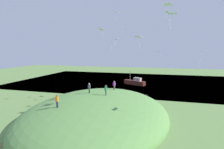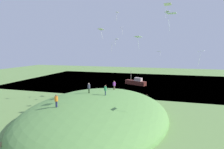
% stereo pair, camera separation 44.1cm
% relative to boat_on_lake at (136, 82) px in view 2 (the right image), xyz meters
% --- Properties ---
extents(ground_plane, '(160.00, 160.00, 0.00)m').
position_rel_boat_on_lake_xyz_m(ground_plane, '(21.68, -0.01, -0.82)').
color(ground_plane, '#688F4A').
extents(lake_water, '(45.06, 80.00, 0.40)m').
position_rel_boat_on_lake_xyz_m(lake_water, '(-5.57, -0.01, -1.02)').
color(lake_water, '#345F76').
rests_on(lake_water, ground_plane).
extents(grass_hill, '(30.19, 23.03, 7.18)m').
position_rel_boat_on_lake_xyz_m(grass_hill, '(29.92, -1.55, -0.82)').
color(grass_hill, '#61954A').
rests_on(grass_hill, ground_plane).
extents(boat_on_lake, '(4.41, 7.01, 4.27)m').
position_rel_boat_on_lake_xyz_m(boat_on_lake, '(0.00, 0.00, 0.00)').
color(boat_on_lake, '#51211A').
rests_on(boat_on_lake, lake_water).
extents(person_on_hilltop, '(0.57, 0.57, 1.65)m').
position_rel_boat_on_lake_xyz_m(person_on_hilltop, '(29.69, -0.04, 3.77)').
color(person_on_hilltop, '#213249').
rests_on(person_on_hilltop, grass_hill).
extents(person_walking_path, '(0.62, 0.62, 1.68)m').
position_rel_boat_on_lake_xyz_m(person_walking_path, '(28.91, -3.22, 3.77)').
color(person_walking_path, black).
rests_on(person_walking_path, grass_hill).
extents(person_near_shore, '(0.58, 0.58, 1.72)m').
position_rel_boat_on_lake_xyz_m(person_near_shore, '(36.20, -4.85, 3.35)').
color(person_near_shore, '#25264E').
rests_on(person_near_shore, grass_hill).
extents(person_watching_kites, '(0.65, 0.65, 1.67)m').
position_rel_boat_on_lake_xyz_m(person_watching_kites, '(23.77, -0.24, 3.47)').
color(person_watching_kites, '#41392A').
rests_on(person_watching_kites, grass_hill).
extents(kite_1, '(1.00, 1.27, 2.25)m').
position_rel_boat_on_lake_xyz_m(kite_1, '(32.58, 9.64, 14.38)').
color(kite_1, white).
extents(kite_2, '(0.82, 0.68, 1.58)m').
position_rel_boat_on_lake_xyz_m(kite_2, '(21.60, -0.30, 16.98)').
color(kite_2, white).
extents(kite_3, '(0.89, 1.16, 1.38)m').
position_rel_boat_on_lake_xyz_m(kite_3, '(28.63, 9.07, 16.42)').
color(kite_3, white).
extents(kite_4, '(0.59, 0.75, 1.06)m').
position_rel_boat_on_lake_xyz_m(kite_4, '(20.34, 7.70, 9.64)').
color(kite_4, white).
extents(kite_5, '(0.90, 0.84, 1.48)m').
position_rel_boat_on_lake_xyz_m(kite_5, '(19.60, 0.14, 14.41)').
color(kite_5, silver).
extents(kite_6, '(0.84, 1.11, 1.97)m').
position_rel_boat_on_lake_xyz_m(kite_6, '(18.65, -1.99, 11.29)').
color(kite_6, silver).
extents(kite_7, '(0.78, 0.63, 1.44)m').
position_rel_boat_on_lake_xyz_m(kite_7, '(21.46, -0.42, 11.98)').
color(kite_7, white).
extents(kite_8, '(1.26, 1.34, 1.86)m').
position_rel_boat_on_lake_xyz_m(kite_8, '(30.11, 5.14, 11.79)').
color(kite_8, white).
extents(kite_9, '(1.09, 0.97, 1.17)m').
position_rel_boat_on_lake_xyz_m(kite_9, '(22.65, 8.93, 16.48)').
color(kite_9, white).
extents(kite_10, '(1.11, 0.90, 1.97)m').
position_rel_boat_on_lake_xyz_m(kite_10, '(33.44, 13.15, 9.73)').
color(kite_10, white).
extents(kite_12, '(1.12, 1.22, 1.55)m').
position_rel_boat_on_lake_xyz_m(kite_12, '(30.02, -0.58, 13.04)').
color(kite_12, white).
extents(mooring_post, '(0.14, 0.14, 1.11)m').
position_rel_boat_on_lake_xyz_m(mooring_post, '(16.87, 5.22, -0.27)').
color(mooring_post, brown).
rests_on(mooring_post, ground_plane).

